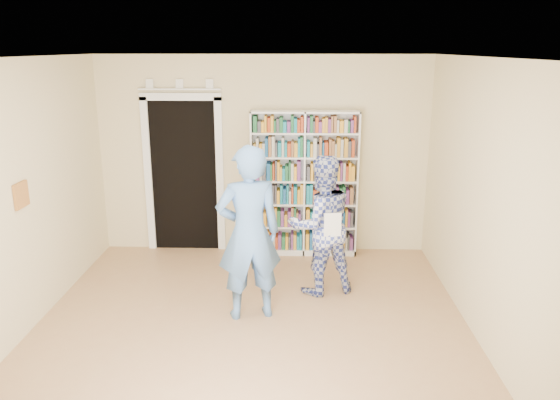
{
  "coord_description": "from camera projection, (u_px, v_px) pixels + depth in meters",
  "views": [
    {
      "loc": [
        0.44,
        -4.85,
        2.79
      ],
      "look_at": [
        0.28,
        0.9,
        1.17
      ],
      "focal_mm": 35.0,
      "sensor_mm": 36.0,
      "label": 1
    }
  ],
  "objects": [
    {
      "name": "doorway",
      "position": [
        184.0,
        168.0,
        7.53
      ],
      "size": [
        1.1,
        0.08,
        2.43
      ],
      "color": "black",
      "rests_on": "floor"
    },
    {
      "name": "wall_right",
      "position": [
        492.0,
        210.0,
        5.01
      ],
      "size": [
        0.0,
        5.0,
        5.0
      ],
      "primitive_type": "plane",
      "rotation": [
        1.57,
        0.0,
        -1.57
      ],
      "color": "beige",
      "rests_on": "floor"
    },
    {
      "name": "bookshelf",
      "position": [
        304.0,
        183.0,
        7.4
      ],
      "size": [
        1.44,
        0.27,
        1.98
      ],
      "rotation": [
        0.0,
        0.0,
        -0.08
      ],
      "color": "white",
      "rests_on": "floor"
    },
    {
      "name": "man_blue",
      "position": [
        249.0,
        234.0,
        5.64
      ],
      "size": [
        0.77,
        0.61,
        1.86
      ],
      "primitive_type": "imported",
      "rotation": [
        0.0,
        0.0,
        3.42
      ],
      "color": "#527EB8",
      "rests_on": "floor"
    },
    {
      "name": "man_plaid",
      "position": [
        321.0,
        225.0,
        6.25
      ],
      "size": [
        0.95,
        0.84,
        1.63
      ],
      "primitive_type": "imported",
      "rotation": [
        0.0,
        0.0,
        3.47
      ],
      "color": "navy",
      "rests_on": "floor"
    },
    {
      "name": "ceiling",
      "position": [
        245.0,
        58.0,
        4.7
      ],
      "size": [
        5.0,
        5.0,
        0.0
      ],
      "primitive_type": "plane",
      "rotation": [
        3.14,
        0.0,
        0.0
      ],
      "color": "white",
      "rests_on": "wall_back"
    },
    {
      "name": "wall_left",
      "position": [
        9.0,
        206.0,
        5.13
      ],
      "size": [
        0.0,
        5.0,
        5.0
      ],
      "primitive_type": "plane",
      "rotation": [
        1.57,
        0.0,
        1.57
      ],
      "color": "beige",
      "rests_on": "floor"
    },
    {
      "name": "wall_art",
      "position": [
        21.0,
        195.0,
        5.31
      ],
      "size": [
        0.03,
        0.25,
        0.25
      ],
      "primitive_type": "cube",
      "color": "brown",
      "rests_on": "wall_left"
    },
    {
      "name": "wall_back",
      "position": [
        263.0,
        156.0,
        7.48
      ],
      "size": [
        4.5,
        0.0,
        4.5
      ],
      "primitive_type": "plane",
      "rotation": [
        1.57,
        0.0,
        0.0
      ],
      "color": "beige",
      "rests_on": "floor"
    },
    {
      "name": "floor",
      "position": [
        250.0,
        337.0,
        5.44
      ],
      "size": [
        5.0,
        5.0,
        0.0
      ],
      "primitive_type": "plane",
      "color": "#A87851",
      "rests_on": "ground"
    },
    {
      "name": "paper_sheet",
      "position": [
        333.0,
        225.0,
        5.97
      ],
      "size": [
        0.19,
        0.03,
        0.27
      ],
      "primitive_type": "cube",
      "rotation": [
        0.0,
        0.0,
        0.14
      ],
      "color": "white",
      "rests_on": "man_plaid"
    }
  ]
}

